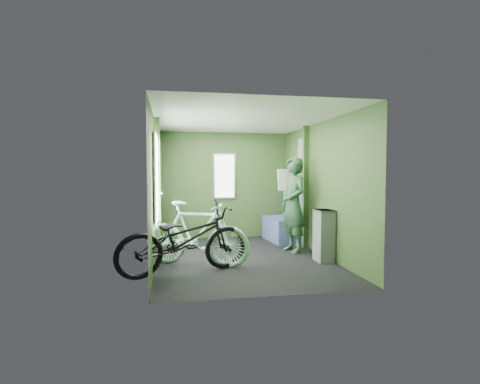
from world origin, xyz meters
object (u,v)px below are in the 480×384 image
object	(u,v)px
bicycle_black	(185,275)
passenger	(293,204)
bench_seat	(283,226)
waste_box	(324,236)
bicycle_mint	(196,266)

from	to	relation	value
bicycle_black	passenger	world-z (taller)	passenger
bicycle_black	bench_seat	bearing A→B (deg)	-61.81
bicycle_black	waste_box	bearing A→B (deg)	-98.16
bicycle_mint	passenger	xyz separation A→B (m)	(1.79, 0.75, 0.86)
bicycle_mint	passenger	size ratio (longest dim) A/B	0.97
bicycle_black	bench_seat	world-z (taller)	bench_seat
bicycle_mint	waste_box	size ratio (longest dim) A/B	2.00
bicycle_mint	bench_seat	world-z (taller)	bench_seat
bicycle_mint	bench_seat	xyz separation A→B (m)	(1.93, 1.79, 0.31)
bicycle_black	passenger	bearing A→B (deg)	-77.33
waste_box	passenger	bearing A→B (deg)	108.05
waste_box	bench_seat	distance (m)	1.84
bicycle_black	bicycle_mint	xyz separation A→B (m)	(0.18, 0.44, 0.00)
passenger	waste_box	world-z (taller)	passenger
passenger	bench_seat	xyz separation A→B (m)	(0.14, 1.05, -0.55)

